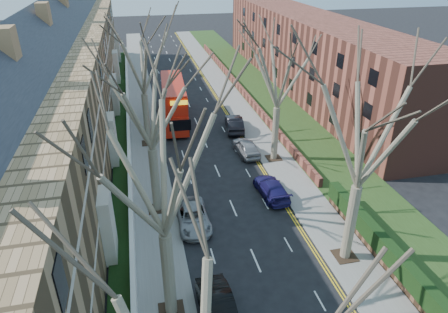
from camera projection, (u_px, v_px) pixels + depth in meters
pavement_left at (142, 107)px, 50.38m from camera, size 3.00×102.00×0.12m
pavement_right at (234, 100)px, 52.72m from camera, size 3.00×102.00×0.12m
terrace_left at (61, 89)px, 39.44m from camera, size 9.70×78.00×13.60m
flats_right at (306, 52)px, 56.16m from camera, size 13.97×54.00×10.00m
wall_hedge_right at (439, 312)px, 20.52m from camera, size 0.70×24.00×1.80m
front_wall_left at (129, 129)px, 42.87m from camera, size 0.30×78.00×1.00m
grass_verge_right at (266, 97)px, 53.56m from camera, size 6.00×102.00×0.06m
tree_left_mid at (159, 159)px, 17.48m from camera, size 10.50×10.50×14.71m
tree_left_far at (147, 94)px, 26.29m from camera, size 10.15×10.15×14.22m
tree_left_dist at (140, 50)px, 36.54m from camera, size 10.50×10.50×14.71m
tree_right_mid at (369, 120)px, 21.44m from camera, size 10.50×10.50×14.71m
tree_right_far at (280, 63)px, 33.72m from camera, size 10.15×10.15×14.22m
double_decker_bus at (174, 103)px, 45.33m from camera, size 3.25×11.05×4.57m
car_left_mid at (219, 311)px, 21.03m from camera, size 1.90×4.82×1.56m
car_left_far at (193, 217)px, 28.64m from camera, size 2.28×4.86×1.34m
car_right_near at (271, 188)px, 32.07m from camera, size 2.12×4.75×1.35m
car_right_mid at (246, 147)px, 38.62m from camera, size 2.09×4.56×1.52m
car_right_far at (234, 123)px, 43.72m from camera, size 2.33×5.07×1.61m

